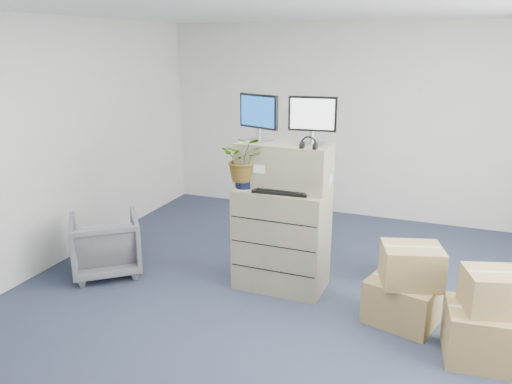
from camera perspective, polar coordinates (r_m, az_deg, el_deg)
ground at (r=4.65m, az=3.69°, el=-15.88°), size 7.00×7.00×0.00m
wall_back at (r=7.43m, az=12.23°, el=7.76°), size 6.00×0.02×2.80m
filing_cabinet_lower at (r=5.24m, az=2.96°, el=-5.30°), size 0.93×0.58×1.08m
filing_cabinet_upper at (r=5.05m, az=3.28°, el=3.05°), size 0.93×0.47×0.46m
monitor_left at (r=5.05m, az=0.29°, el=8.79°), size 0.46×0.26×0.47m
monitor_right at (r=4.92m, az=6.46°, el=8.45°), size 0.47×0.20×0.47m
headphones at (r=4.74m, az=6.04°, el=5.46°), size 0.16×0.02×0.16m
keyboard at (r=4.94m, az=2.92°, el=0.12°), size 0.56×0.26×0.03m
mouse at (r=4.89m, az=6.29°, el=-0.11°), size 0.11×0.08×0.03m
water_bottle at (r=5.03m, az=3.86°, el=1.71°), size 0.07×0.07×0.25m
phone_dock at (r=5.12m, az=2.44°, el=1.08°), size 0.06×0.05×0.13m
external_drive at (r=5.08m, az=6.90°, el=0.70°), size 0.25×0.21×0.07m
tissue_box at (r=5.05m, az=7.22°, el=1.53°), size 0.24×0.13×0.09m
potted_plant at (r=4.99m, az=-1.42°, el=3.14°), size 0.51×0.55×0.44m
office_chair at (r=5.85m, az=-16.83°, el=-5.44°), size 0.98×0.97×0.74m
cardboard_boxes at (r=4.88m, az=19.96°, el=-11.04°), size 1.38×1.79×0.78m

